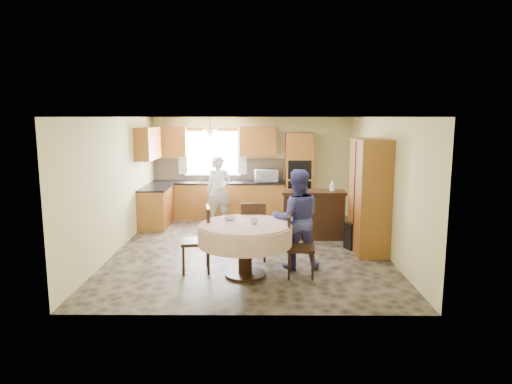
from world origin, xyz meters
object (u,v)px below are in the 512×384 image
at_px(chair_left, 201,236).
at_px(person_dining, 297,219).
at_px(oven_tower, 299,176).
at_px(chair_back, 253,228).
at_px(cupboard, 369,196).
at_px(dining_table, 245,235).
at_px(sideboard, 313,216).
at_px(person_sink, 219,191).
at_px(chair_right, 296,243).

relative_size(chair_left, person_dining, 0.64).
xyz_separation_m(oven_tower, chair_back, (-1.07, -3.40, -0.48)).
bearing_deg(chair_back, chair_left, 34.70).
relative_size(cupboard, dining_table, 1.42).
bearing_deg(oven_tower, sideboard, -85.59).
bearing_deg(cupboard, sideboard, 134.01).
bearing_deg(person_sink, chair_back, -87.31).
relative_size(chair_right, person_sink, 0.62).
relative_size(cupboard, person_sink, 1.32).
bearing_deg(chair_left, oven_tower, 145.02).
height_order(person_sink, person_dining, person_dining).
relative_size(chair_back, person_sink, 0.65).
distance_m(chair_left, person_sink, 3.33).
xyz_separation_m(oven_tower, cupboard, (1.07, -2.85, -0.01)).
height_order(oven_tower, sideboard, oven_tower).
bearing_deg(sideboard, chair_right, -102.04).
xyz_separation_m(chair_left, chair_right, (1.53, -0.23, -0.05)).
distance_m(cupboard, person_dining, 1.72).
bearing_deg(dining_table, chair_back, 81.40).
bearing_deg(sideboard, dining_table, -119.19).
height_order(chair_back, person_dining, person_dining).
bearing_deg(oven_tower, chair_back, -107.49).
bearing_deg(cupboard, chair_back, -165.63).
xyz_separation_m(dining_table, person_sink, (-0.72, 3.54, 0.14)).
xyz_separation_m(sideboard, cupboard, (0.92, -0.96, 0.59)).
distance_m(dining_table, chair_right, 0.81).
xyz_separation_m(person_sink, person_dining, (1.56, -3.12, 0.03)).
height_order(chair_right, person_dining, person_dining).
xyz_separation_m(cupboard, chair_right, (-1.46, -1.37, -0.51)).
height_order(cupboard, dining_table, cupboard).
xyz_separation_m(chair_back, person_sink, (-0.84, 2.73, 0.23)).
xyz_separation_m(chair_back, chair_right, (0.68, -0.82, -0.03)).
bearing_deg(person_dining, sideboard, -106.71).
xyz_separation_m(sideboard, chair_back, (-1.22, -1.50, 0.11)).
bearing_deg(person_sink, chair_right, -81.24).
bearing_deg(chair_left, cupboard, 101.56).
distance_m(sideboard, person_dining, 1.99).
height_order(dining_table, chair_left, chair_left).
height_order(sideboard, person_sink, person_sink).
xyz_separation_m(dining_table, person_dining, (0.84, 0.42, 0.17)).
bearing_deg(chair_left, person_sink, 170.62).
bearing_deg(oven_tower, person_dining, -95.28).
bearing_deg(sideboard, chair_back, -128.07).
height_order(oven_tower, person_dining, oven_tower).
xyz_separation_m(cupboard, chair_back, (-2.14, -0.55, -0.48)).
distance_m(sideboard, dining_table, 2.68).
distance_m(sideboard, chair_back, 1.94).
xyz_separation_m(chair_right, person_dining, (0.04, 0.44, 0.29)).
bearing_deg(oven_tower, chair_left, -115.75).
xyz_separation_m(chair_left, chair_back, (0.85, 0.59, -0.02)).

